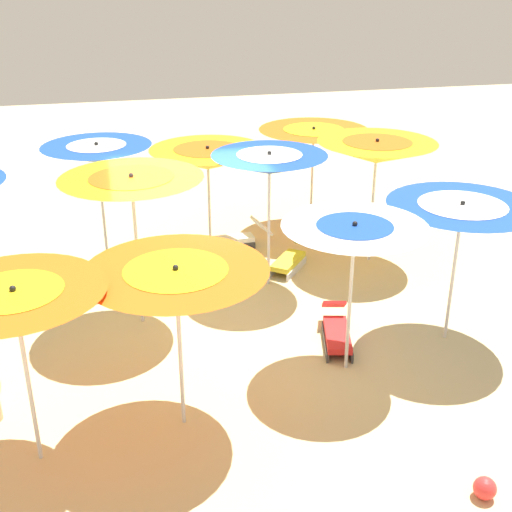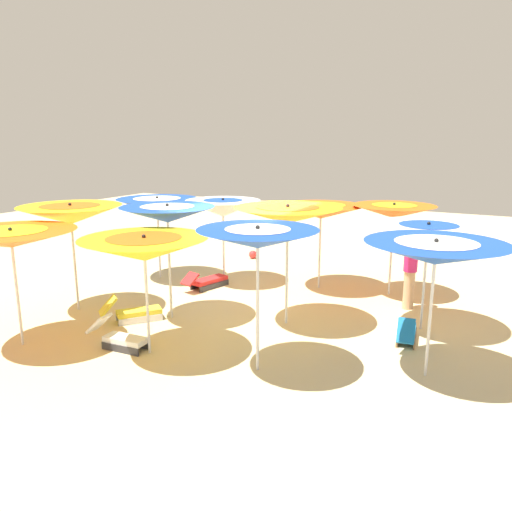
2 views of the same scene
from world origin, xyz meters
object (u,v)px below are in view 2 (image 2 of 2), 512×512
beach_umbrella_2 (394,211)px  lounger_2 (207,281)px  beach_umbrella_11 (157,206)px  beach_umbrella_1 (428,232)px  beach_umbrella_6 (144,249)px  beach_umbrella_3 (258,238)px  beach_umbrella_5 (321,211)px  beach_umbrella_9 (11,239)px  lounger_3 (407,332)px  lounger_1 (120,337)px  beach_umbrella_4 (288,215)px  beach_umbrella_10 (71,214)px  beach_ball (253,254)px  beach_umbrella_8 (223,208)px  beachgoer_0 (410,266)px  beach_umbrella_7 (167,214)px  beach_umbrella_0 (435,253)px  lounger_0 (134,312)px

beach_umbrella_2 → lounger_2: size_ratio=1.65×
beach_umbrella_11 → beach_umbrella_1: bearing=85.4°
beach_umbrella_6 → beach_umbrella_3: bearing=99.3°
beach_umbrella_1 → lounger_2: size_ratio=1.59×
beach_umbrella_2 → beach_umbrella_5: 1.77m
beach_umbrella_11 → lounger_2: size_ratio=1.63×
beach_umbrella_9 → lounger_3: 7.47m
beach_umbrella_6 → lounger_1: bearing=-82.2°
beach_umbrella_3 → beach_umbrella_4: beach_umbrella_4 is taller
beach_umbrella_10 → beach_ball: beach_umbrella_10 is taller
beach_umbrella_1 → beach_umbrella_8: (-1.02, -5.32, 0.01)m
lounger_3 → beachgoer_0: bearing=2.3°
beach_umbrella_5 → beachgoer_0: size_ratio=1.17×
beach_umbrella_7 → beach_umbrella_1: bearing=110.9°
beach_umbrella_1 → beach_umbrella_10: beach_umbrella_10 is taller
beach_umbrella_1 → lounger_2: (-0.33, -5.42, -1.80)m
beach_umbrella_0 → beach_umbrella_1: 2.16m
beach_umbrella_0 → beach_umbrella_7: beach_umbrella_7 is taller
beachgoer_0 → beach_ball: (-2.63, -5.43, -0.87)m
beach_umbrella_3 → beach_umbrella_6: size_ratio=1.11×
beach_umbrella_9 → beachgoer_0: bearing=132.6°
beach_umbrella_3 → beach_umbrella_11: 6.32m
beach_umbrella_0 → beach_umbrella_10: (0.34, -7.52, 0.11)m
lounger_3 → beach_umbrella_10: bearing=93.9°
beach_umbrella_3 → beach_umbrella_7: (-1.35, -2.82, 0.01)m
beach_umbrella_10 → beach_ball: size_ratio=9.43×
beach_umbrella_3 → beach_umbrella_10: 5.05m
beach_umbrella_0 → lounger_1: (1.52, -5.17, -1.85)m
beach_umbrella_7 → beach_ball: size_ratio=9.63×
beach_umbrella_0 → beach_umbrella_2: size_ratio=1.00×
beach_umbrella_4 → lounger_3: size_ratio=2.08×
beach_umbrella_4 → beach_umbrella_9: 5.15m
beach_umbrella_3 → beach_umbrella_6: (0.33, -2.03, -0.31)m
beach_umbrella_2 → lounger_0: beach_umbrella_2 is taller
beach_umbrella_8 → beach_umbrella_11: 1.86m
beach_umbrella_3 → beach_umbrella_11: (-3.78, -5.06, -0.24)m
lounger_1 → beach_umbrella_8: bearing=93.7°
beach_umbrella_0 → lounger_2: size_ratio=1.65×
beach_umbrella_7 → beach_umbrella_8: 2.92m
beach_umbrella_6 → beach_umbrella_9: bearing=-70.9°
beach_umbrella_0 → beach_umbrella_1: beach_umbrella_0 is taller
beach_umbrella_4 → beach_umbrella_11: (-1.58, -4.57, -0.28)m
lounger_3 → beach_ball: size_ratio=4.70×
beach_umbrella_4 → beach_umbrella_1: bearing=111.6°
lounger_1 → lounger_2: (-3.96, -0.71, -0.02)m
beach_umbrella_0 → beach_umbrella_6: 4.78m
beach_umbrella_8 → lounger_1: beach_umbrella_8 is taller
lounger_1 → beachgoer_0: (-4.75, 4.21, 0.79)m
beach_umbrella_6 → beach_umbrella_7: (-1.68, -0.79, 0.32)m
lounger_3 → beach_umbrella_6: bearing=114.9°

